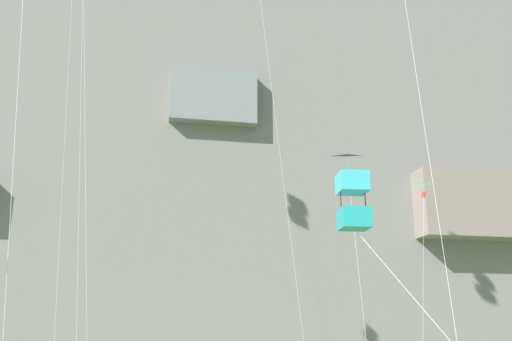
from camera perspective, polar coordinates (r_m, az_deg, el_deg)
cliff_face at (r=69.36m, az=-5.52°, el=5.70°), size 180.00×25.19×59.49m
kite_delta_mid_right at (r=34.71m, az=17.75°, el=-2.65°), size 2.88×1.95×12.03m
kite_delta_mid_center at (r=30.10m, az=9.80°, el=0.32°), size 1.55×4.09×12.79m
kite_box_upper_left at (r=14.08m, az=10.34°, el=-3.26°), size 2.82×5.76×7.72m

